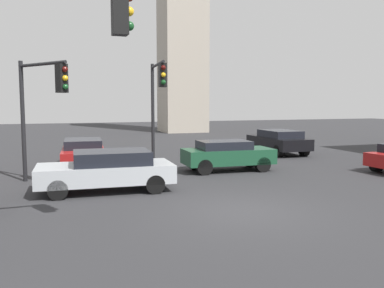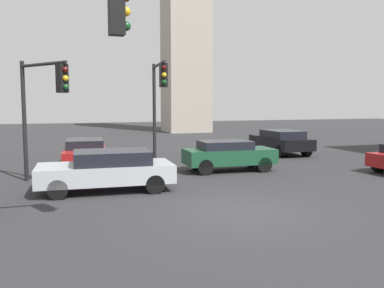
# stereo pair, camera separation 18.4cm
# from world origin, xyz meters

# --- Properties ---
(ground_plane) EXTENTS (105.66, 105.66, 0.00)m
(ground_plane) POSITION_xyz_m (0.00, 0.00, 0.00)
(ground_plane) COLOR #2D2D30
(traffic_light_0) EXTENTS (0.47, 3.15, 4.94)m
(traffic_light_0) POSITION_xyz_m (-0.52, 7.80, 3.55)
(traffic_light_0) COLOR black
(traffic_light_0) RESTS_ON ground_plane
(traffic_light_1) EXTENTS (3.38, 0.37, 5.80)m
(traffic_light_1) POSITION_xyz_m (-5.19, -1.62, 4.11)
(traffic_light_1) COLOR black
(traffic_light_1) RESTS_ON ground_plane
(traffic_light_2) EXTENTS (1.74, 2.42, 4.67)m
(traffic_light_2) POSITION_xyz_m (-5.38, 5.68, 3.33)
(traffic_light_2) COLOR black
(traffic_light_2) RESTS_ON ground_plane
(car_1) EXTENTS (2.17, 4.28, 1.34)m
(car_1) POSITION_xyz_m (-3.73, 9.56, 0.72)
(car_1) COLOR maroon
(car_1) RESTS_ON ground_plane
(car_3) EXTENTS (2.01, 4.50, 1.42)m
(car_3) POSITION_xyz_m (7.80, 11.24, 0.77)
(car_3) COLOR black
(car_3) RESTS_ON ground_plane
(car_4) EXTENTS (4.70, 2.22, 1.41)m
(car_4) POSITION_xyz_m (-3.29, 3.94, 0.75)
(car_4) COLOR #ADB2B7
(car_4) RESTS_ON ground_plane
(car_7) EXTENTS (4.08, 1.89, 1.37)m
(car_7) POSITION_xyz_m (2.36, 6.48, 0.75)
(car_7) COLOR #19472D
(car_7) RESTS_ON ground_plane
(skyline_tower) EXTENTS (4.37, 4.37, 24.51)m
(skyline_tower) POSITION_xyz_m (7.83, 30.78, 12.25)
(skyline_tower) COLOR #A89E8E
(skyline_tower) RESTS_ON ground_plane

